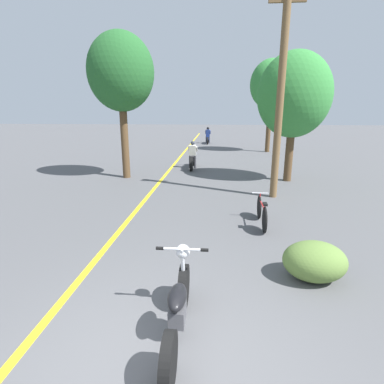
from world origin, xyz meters
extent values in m
plane|color=#515154|center=(0.00, 0.00, 0.00)|extent=(120.00, 120.00, 0.00)
cube|color=yellow|center=(-1.70, 12.57, 0.00)|extent=(0.14, 48.00, 0.01)
cylinder|color=brown|center=(2.64, 7.46, 3.31)|extent=(0.24, 0.24, 6.62)
cube|color=brown|center=(2.64, 7.46, 6.02)|extent=(1.10, 0.10, 0.12)
cylinder|color=#513A23|center=(3.66, 10.01, 1.28)|extent=(0.32, 0.32, 2.56)
ellipsoid|color=#337F38|center=(3.66, 10.01, 3.48)|extent=(2.90, 2.61, 3.34)
cylinder|color=#513A23|center=(4.22, 19.19, 1.84)|extent=(0.32, 0.32, 3.68)
ellipsoid|color=#337F38|center=(4.22, 19.19, 4.59)|extent=(2.88, 2.59, 3.31)
cylinder|color=#513A23|center=(-3.33, 10.04, 1.77)|extent=(0.32, 0.32, 3.54)
ellipsoid|color=#235B28|center=(-3.33, 10.04, 4.40)|extent=(2.74, 2.46, 3.15)
ellipsoid|color=#5B7A38|center=(2.43, 2.19, 0.35)|extent=(1.10, 0.88, 0.70)
cylinder|color=black|center=(0.23, 1.29, 0.32)|extent=(0.12, 0.64, 0.64)
cylinder|color=black|center=(0.23, -0.16, 0.32)|extent=(0.12, 0.64, 0.64)
ellipsoid|color=black|center=(0.23, 0.57, 0.62)|extent=(0.24, 0.58, 0.19)
cube|color=#4C4C51|center=(0.23, 0.57, 0.37)|extent=(0.20, 0.36, 0.24)
cylinder|color=silver|center=(0.23, 1.20, 0.67)|extent=(0.06, 0.23, 0.71)
cylinder|color=silver|center=(0.23, 1.11, 1.01)|extent=(0.64, 0.04, 0.04)
cylinder|color=black|center=(-0.09, 1.11, 1.01)|extent=(0.11, 0.05, 0.05)
cylinder|color=black|center=(0.54, 1.11, 1.01)|extent=(0.11, 0.05, 0.05)
sphere|color=silver|center=(0.23, 1.20, 0.93)|extent=(0.21, 0.21, 0.21)
cylinder|color=black|center=(-0.58, 13.24, 0.34)|extent=(0.12, 0.67, 0.67)
cylinder|color=black|center=(-0.58, 11.73, 0.34)|extent=(0.12, 0.67, 0.67)
cube|color=black|center=(-0.58, 12.49, 0.52)|extent=(0.20, 0.97, 0.28)
cylinder|color=silver|center=(-0.58, 13.14, 1.02)|extent=(0.50, 0.03, 0.03)
cylinder|color=#38383D|center=(-0.71, 12.44, 0.33)|extent=(0.11, 0.11, 0.66)
cylinder|color=#38383D|center=(-0.45, 12.44, 0.33)|extent=(0.11, 0.11, 0.66)
cube|color=silver|center=(-0.58, 12.47, 0.92)|extent=(0.34, 0.27, 0.55)
cylinder|color=silver|center=(-0.78, 12.63, 0.97)|extent=(0.08, 0.44, 0.34)
cylinder|color=silver|center=(-0.38, 12.63, 0.97)|extent=(0.08, 0.44, 0.34)
sphere|color=#2D333D|center=(-0.58, 12.51, 1.29)|extent=(0.20, 0.20, 0.20)
cylinder|color=black|center=(-0.22, 25.13, 0.31)|extent=(0.12, 0.62, 0.62)
cylinder|color=black|center=(-0.22, 23.67, 0.31)|extent=(0.12, 0.62, 0.62)
cube|color=navy|center=(-0.22, 24.40, 0.49)|extent=(0.20, 0.93, 0.28)
cylinder|color=silver|center=(-0.22, 25.03, 0.97)|extent=(0.50, 0.03, 0.03)
cylinder|color=#282D3D|center=(-0.35, 24.35, 0.31)|extent=(0.11, 0.11, 0.63)
cylinder|color=#282D3D|center=(-0.09, 24.35, 0.31)|extent=(0.11, 0.11, 0.63)
cube|color=navy|center=(-0.22, 24.38, 0.92)|extent=(0.34, 0.28, 0.60)
cylinder|color=navy|center=(-0.42, 24.54, 0.98)|extent=(0.08, 0.47, 0.37)
cylinder|color=navy|center=(-0.02, 24.54, 0.98)|extent=(0.08, 0.47, 0.37)
sphere|color=black|center=(-0.22, 24.42, 1.32)|extent=(0.23, 0.23, 0.23)
cylinder|color=black|center=(1.87, 5.27, 0.32)|extent=(0.04, 0.64, 0.64)
cylinder|color=black|center=(1.87, 4.25, 0.32)|extent=(0.04, 0.64, 0.64)
cylinder|color=#B21E1E|center=(1.87, 4.76, 0.54)|extent=(0.04, 0.81, 0.04)
cylinder|color=#B21E1E|center=(1.87, 4.33, 0.51)|extent=(0.03, 0.03, 0.38)
cube|color=black|center=(1.87, 4.33, 0.70)|extent=(0.10, 0.20, 0.05)
cylinder|color=#B21E1E|center=(1.87, 5.22, 0.53)|extent=(0.03, 0.03, 0.41)
cylinder|color=silver|center=(1.87, 5.22, 0.73)|extent=(0.44, 0.03, 0.03)
camera|label=1|loc=(0.70, -2.72, 2.91)|focal=28.00mm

